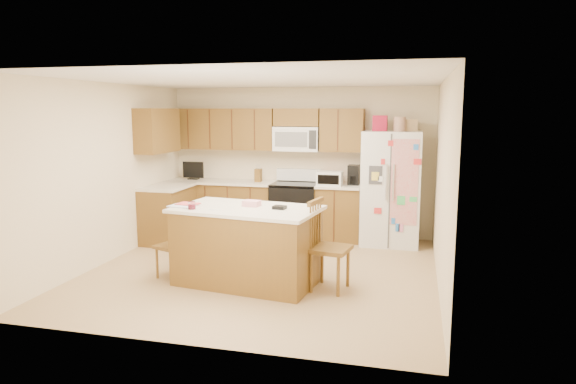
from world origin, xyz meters
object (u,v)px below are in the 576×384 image
(refrigerator, at_px, (391,187))
(island, at_px, (247,245))
(windsor_chair_left, at_px, (174,245))
(windsor_chair_right, at_px, (328,248))
(stove, at_px, (295,209))
(windsor_chair_back, at_px, (269,235))

(refrigerator, xyz_separation_m, island, (-1.62, -2.35, -0.44))
(windsor_chair_left, bearing_deg, windsor_chair_right, 1.11)
(stove, height_order, island, stove)
(windsor_chair_back, bearing_deg, stove, 91.25)
(stove, xyz_separation_m, refrigerator, (1.57, -0.06, 0.45))
(stove, height_order, windsor_chair_left, stove)
(island, distance_m, windsor_chair_right, 1.01)
(island, bearing_deg, windsor_chair_left, -177.96)
(island, bearing_deg, refrigerator, 55.41)
(windsor_chair_left, bearing_deg, windsor_chair_back, 34.66)
(windsor_chair_right, bearing_deg, stove, 111.73)
(refrigerator, distance_m, island, 2.88)
(windsor_chair_left, bearing_deg, refrigerator, 42.69)
(stove, relative_size, windsor_chair_right, 1.05)
(refrigerator, height_order, windsor_chair_right, refrigerator)
(island, bearing_deg, windsor_chair_back, 83.00)
(windsor_chair_left, xyz_separation_m, windsor_chair_right, (1.97, 0.04, 0.09))
(stove, height_order, windsor_chair_right, stove)
(island, bearing_deg, windsor_chair_right, 0.22)
(refrigerator, bearing_deg, windsor_chair_left, -137.31)
(island, height_order, windsor_chair_right, windsor_chair_right)
(stove, distance_m, windsor_chair_left, 2.64)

